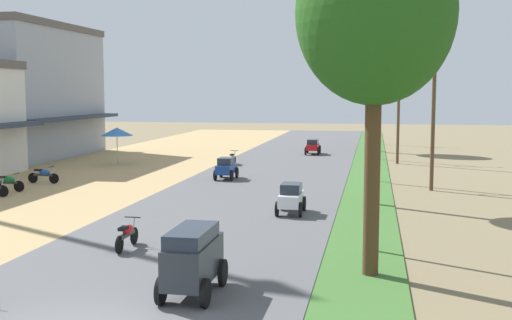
% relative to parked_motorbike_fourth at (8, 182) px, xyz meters
% --- Properties ---
extents(shophouse_mid, '(7.89, 13.66, 10.10)m').
position_rel_parked_motorbike_fourth_xyz_m(shophouse_mid, '(-8.02, 15.95, 4.50)').
color(shophouse_mid, '#999EA8').
rests_on(shophouse_mid, ground).
extents(parked_motorbike_fourth, '(1.80, 0.54, 0.94)m').
position_rel_parked_motorbike_fourth_xyz_m(parked_motorbike_fourth, '(0.00, 0.00, 0.00)').
color(parked_motorbike_fourth, black).
rests_on(parked_motorbike_fourth, dirt_shoulder).
extents(parked_motorbike_fifth, '(1.80, 0.54, 0.94)m').
position_rel_parked_motorbike_fourth_xyz_m(parked_motorbike_fifth, '(0.29, 3.00, 0.00)').
color(parked_motorbike_fifth, black).
rests_on(parked_motorbike_fifth, dirt_shoulder).
extents(vendor_umbrella, '(2.20, 2.20, 2.52)m').
position_rel_parked_motorbike_fourth_xyz_m(vendor_umbrella, '(0.62, 12.40, 1.75)').
color(vendor_umbrella, '#99999E').
rests_on(vendor_umbrella, dirt_shoulder).
extents(median_tree_nearest, '(4.20, 4.20, 9.46)m').
position_rel_parked_motorbike_fourth_xyz_m(median_tree_nearest, '(17.88, -11.46, 6.48)').
color(median_tree_nearest, '#4C351E').
rests_on(median_tree_nearest, median_strip).
extents(median_tree_second, '(3.45, 3.45, 9.33)m').
position_rel_parked_motorbike_fourth_xyz_m(median_tree_second, '(17.89, -0.25, 6.94)').
color(median_tree_second, '#4C351E').
rests_on(median_tree_second, median_strip).
extents(median_tree_third, '(3.76, 3.76, 8.90)m').
position_rel_parked_motorbike_fourth_xyz_m(median_tree_third, '(17.86, 25.55, 6.15)').
color(median_tree_third, '#4C351E').
rests_on(median_tree_third, median_strip).
extents(streetlamp_near, '(3.16, 0.20, 8.07)m').
position_rel_parked_motorbike_fourth_xyz_m(streetlamp_near, '(17.76, -8.70, 4.14)').
color(streetlamp_near, gray).
rests_on(streetlamp_near, median_strip).
extents(streetlamp_mid, '(3.16, 0.20, 7.69)m').
position_rel_parked_motorbike_fourth_xyz_m(streetlamp_mid, '(17.76, 7.31, 3.95)').
color(streetlamp_mid, gray).
rests_on(streetlamp_mid, median_strip).
extents(streetlamp_far, '(3.16, 0.20, 7.95)m').
position_rel_parked_motorbike_fourth_xyz_m(streetlamp_far, '(17.76, 19.55, 4.08)').
color(streetlamp_far, gray).
rests_on(streetlamp_far, median_strip).
extents(streetlamp_farthest, '(3.16, 0.20, 7.01)m').
position_rel_parked_motorbike_fourth_xyz_m(streetlamp_farthest, '(17.76, 33.89, 3.59)').
color(streetlamp_farthest, gray).
rests_on(streetlamp_farthest, median_strip).
extents(utility_pole_near, '(1.80, 0.20, 9.26)m').
position_rel_parked_motorbike_fourth_xyz_m(utility_pole_near, '(20.84, 4.61, 4.27)').
color(utility_pole_near, brown).
rests_on(utility_pole_near, ground).
extents(utility_pole_far, '(1.80, 0.20, 9.89)m').
position_rel_parked_motorbike_fourth_xyz_m(utility_pole_far, '(19.56, 16.82, 4.59)').
color(utility_pole_far, brown).
rests_on(utility_pole_far, ground).
extents(car_van_charcoal, '(1.19, 2.41, 1.67)m').
position_rel_parked_motorbike_fourth_xyz_m(car_van_charcoal, '(13.64, -14.14, 0.47)').
color(car_van_charcoal, '#282D33').
rests_on(car_van_charcoal, road_strip).
extents(car_hatchback_white, '(1.04, 2.00, 1.23)m').
position_rel_parked_motorbike_fourth_xyz_m(car_hatchback_white, '(14.64, -3.25, 0.19)').
color(car_hatchback_white, silver).
rests_on(car_hatchback_white, road_strip).
extents(car_hatchback_blue, '(1.04, 2.00, 1.23)m').
position_rel_parked_motorbike_fourth_xyz_m(car_hatchback_blue, '(9.69, 6.34, 0.19)').
color(car_hatchback_blue, navy).
rests_on(car_hatchback_blue, road_strip).
extents(car_sedan_red, '(1.10, 2.26, 1.19)m').
position_rel_parked_motorbike_fourth_xyz_m(car_sedan_red, '(13.17, 21.73, 0.19)').
color(car_sedan_red, red).
rests_on(car_sedan_red, road_strip).
extents(motorbike_ahead_third, '(0.54, 1.80, 0.94)m').
position_rel_parked_motorbike_fourth_xyz_m(motorbike_ahead_third, '(10.30, -10.05, 0.02)').
color(motorbike_ahead_third, black).
rests_on(motorbike_ahead_third, road_strip).
extents(motorbike_ahead_fourth, '(0.54, 1.80, 0.94)m').
position_rel_parked_motorbike_fourth_xyz_m(motorbike_ahead_fourth, '(8.52, 13.36, 0.02)').
color(motorbike_ahead_fourth, black).
rests_on(motorbike_ahead_fourth, road_strip).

